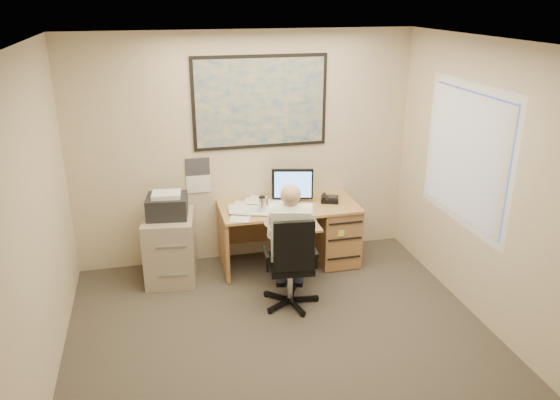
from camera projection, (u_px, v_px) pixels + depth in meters
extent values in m
cube|color=#3D372F|center=(293.00, 364.00, 4.80)|extent=(4.00, 4.50, 0.00)
cube|color=white|center=(297.00, 48.00, 3.84)|extent=(4.00, 4.50, 0.00)
cube|color=beige|center=(245.00, 150.00, 6.37)|extent=(4.00, 0.00, 2.70)
cube|color=beige|center=(24.00, 250.00, 3.88)|extent=(0.00, 4.50, 2.70)
cube|color=beige|center=(516.00, 203.00, 4.76)|extent=(0.00, 4.50, 2.70)
cube|color=tan|center=(289.00, 207.00, 6.34)|extent=(1.60, 0.75, 0.03)
cube|color=#AF7947|center=(335.00, 232.00, 6.60)|extent=(0.45, 0.70, 0.70)
cube|color=#AF7947|center=(223.00, 243.00, 6.30)|extent=(0.04, 0.70, 0.70)
cube|color=#AF7947|center=(282.00, 218.00, 6.76)|extent=(1.55, 0.03, 0.55)
cylinder|color=black|center=(292.00, 200.00, 6.48)|extent=(0.19, 0.19, 0.02)
cube|color=black|center=(292.00, 184.00, 6.39)|extent=(0.48, 0.15, 0.37)
cube|color=#5DA3FF|center=(293.00, 185.00, 6.37)|extent=(0.42, 0.10, 0.31)
cube|color=tan|center=(295.00, 228.00, 5.95)|extent=(0.55, 0.30, 0.02)
cube|color=beige|center=(295.00, 226.00, 5.94)|extent=(0.43, 0.14, 0.02)
cube|color=black|center=(330.00, 199.00, 6.45)|extent=(0.25, 0.24, 0.05)
cylinder|color=silver|center=(262.00, 205.00, 6.11)|extent=(0.08, 0.08, 0.18)
cylinder|color=white|center=(277.00, 196.00, 6.48)|extent=(0.08, 0.08, 0.10)
cube|color=white|center=(251.00, 208.00, 6.23)|extent=(0.60, 0.56, 0.03)
cube|color=#1E4C93|center=(260.00, 102.00, 6.19)|extent=(1.56, 0.03, 1.06)
cube|color=white|center=(198.00, 175.00, 6.33)|extent=(0.28, 0.01, 0.42)
cube|color=#A49684|center=(170.00, 247.00, 6.14)|extent=(0.62, 0.71, 0.76)
cube|color=black|center=(167.00, 206.00, 5.97)|extent=(0.48, 0.43, 0.24)
cube|color=white|center=(166.00, 195.00, 5.90)|extent=(0.33, 0.28, 0.05)
cylinder|color=silver|center=(290.00, 283.00, 5.67)|extent=(0.06, 0.06, 0.38)
cube|color=black|center=(290.00, 265.00, 5.60)|extent=(0.48, 0.48, 0.07)
cube|color=black|center=(298.00, 246.00, 5.29)|extent=(0.40, 0.09, 0.53)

